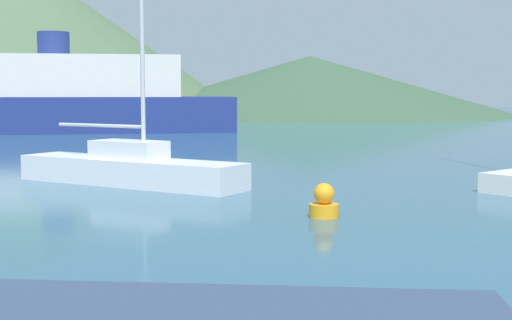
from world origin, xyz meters
TOP-DOWN VIEW (x-y plane):
  - sailboat_inner at (-3.33, 19.75)m, footprint 6.54×5.44m
  - ferry_distant at (-10.27, 48.51)m, footprint 23.80×9.61m
  - buoy_marker at (1.02, 14.02)m, footprint 0.62×0.62m
  - hill_west at (-19.91, 84.88)m, footprint 51.45×51.45m
  - hill_central at (12.95, 81.69)m, footprint 46.84×46.84m

SIDE VIEW (x-z plane):
  - buoy_marker at x=1.02m, z-range -0.06..0.65m
  - sailboat_inner at x=-3.33m, z-range -5.21..6.30m
  - ferry_distant at x=-10.27m, z-range -1.09..5.47m
  - hill_central at x=12.95m, z-range 0.00..6.79m
  - hill_west at x=-19.91m, z-range 0.00..17.65m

